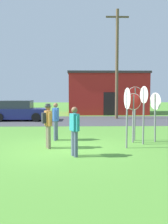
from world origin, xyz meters
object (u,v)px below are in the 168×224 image
object	(u,v)px
stop_sign_rear_left	(127,107)
person_in_blue	(74,129)
stop_sign_leaning_left	(135,104)
stop_sign_leaning_right	(133,109)
stop_sign_far_back	(155,108)
stop_sign_tallest	(144,105)
parked_car_on_street	(19,111)
person_holding_notes	(48,122)
person_near_signs	(56,119)
utility_pole	(117,62)

from	to	relation	value
stop_sign_rear_left	person_in_blue	size ratio (longest dim) A/B	1.39
stop_sign_leaning_left	stop_sign_leaning_right	distance (m)	0.51
stop_sign_leaning_right	stop_sign_rear_left	xyz separation A→B (m)	(-0.48, -1.08, 0.18)
stop_sign_far_back	stop_sign_tallest	bearing A→B (deg)	-140.26
parked_car_on_street	person_holding_notes	bearing A→B (deg)	-71.73
person_in_blue	person_near_signs	bearing A→B (deg)	106.43
stop_sign_rear_left	stop_sign_tallest	bearing A→B (deg)	40.34
parked_car_on_street	stop_sign_rear_left	bearing A→B (deg)	-57.19
stop_sign_far_back	person_near_signs	size ratio (longest dim) A/B	1.27
utility_pole	person_near_signs	world-z (taller)	utility_pole
stop_sign_rear_left	stop_sign_leaning_right	bearing A→B (deg)	66.15
utility_pole	stop_sign_rear_left	bearing A→B (deg)	-96.59
person_holding_notes	utility_pole	bearing A→B (deg)	68.08
stop_sign_leaning_right	stop_sign_far_back	bearing A→B (deg)	8.94
stop_sign_leaning_left	stop_sign_leaning_right	bearing A→B (deg)	-110.53
stop_sign_leaning_left	stop_sign_tallest	xyz separation A→B (m)	(0.18, -0.82, 0.01)
person_in_blue	person_holding_notes	world-z (taller)	person_holding_notes
stop_sign_tallest	person_in_blue	distance (m)	3.51
person_in_blue	utility_pole	bearing A→B (deg)	74.78
parked_car_on_street	person_near_signs	size ratio (longest dim) A/B	2.56
stop_sign_far_back	stop_sign_rear_left	size ratio (longest dim) A/B	0.91
stop_sign_leaning_left	stop_sign_far_back	size ratio (longest dim) A/B	1.12
stop_sign_tallest	person_near_signs	bearing A→B (deg)	164.73
stop_sign_tallest	person_near_signs	size ratio (longest dim) A/B	1.43
person_near_signs	parked_car_on_street	bearing A→B (deg)	112.85
stop_sign_leaning_left	stop_sign_leaning_right	world-z (taller)	stop_sign_leaning_left
utility_pole	person_holding_notes	xyz separation A→B (m)	(-4.31, -10.72, -3.46)
stop_sign_rear_left	person_in_blue	world-z (taller)	stop_sign_rear_left
stop_sign_leaning_right	utility_pole	bearing A→B (deg)	85.48
stop_sign_rear_left	utility_pole	bearing A→B (deg)	83.41
utility_pole	person_in_blue	xyz separation A→B (m)	(-3.27, -12.00, -3.51)
stop_sign_rear_left	stop_sign_far_back	bearing A→B (deg)	40.08
stop_sign_rear_left	person_holding_notes	distance (m)	3.13
stop_sign_rear_left	person_near_signs	size ratio (longest dim) A/B	1.39
utility_pole	stop_sign_far_back	size ratio (longest dim) A/B	3.98
parked_car_on_street	person_holding_notes	distance (m)	10.14
parked_car_on_street	stop_sign_leaning_right	size ratio (longest dim) A/B	2.04
parked_car_on_street	stop_sign_leaning_left	world-z (taller)	stop_sign_leaning_left
person_holding_notes	stop_sign_leaning_left	bearing A→B (deg)	21.52
parked_car_on_street	utility_pole	bearing A→B (deg)	8.33
utility_pole	stop_sign_rear_left	distance (m)	11.22
stop_sign_leaning_right	person_holding_notes	world-z (taller)	stop_sign_leaning_right
parked_car_on_street	person_near_signs	world-z (taller)	person_near_signs
parked_car_on_street	stop_sign_rear_left	distance (m)	11.56
stop_sign_leaning_right	person_near_signs	world-z (taller)	stop_sign_leaning_right
person_holding_notes	stop_sign_tallest	bearing A→B (deg)	9.33
parked_car_on_street	stop_sign_far_back	world-z (taller)	stop_sign_far_back
stop_sign_far_back	stop_sign_rear_left	distance (m)	1.93
parked_car_on_street	stop_sign_tallest	world-z (taller)	stop_sign_tallest
stop_sign_leaning_left	person_in_blue	xyz separation A→B (m)	(-2.67, -2.75, -0.68)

